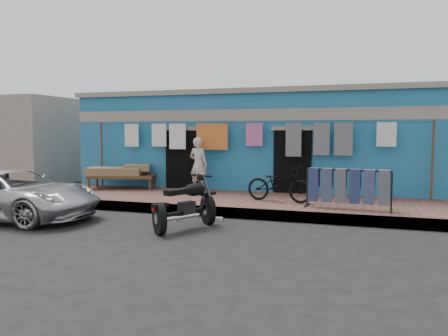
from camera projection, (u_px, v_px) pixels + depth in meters
ground at (194, 231)px, 9.01m from camera, size 80.00×80.00×0.00m
sidewalk at (235, 203)px, 11.84m from camera, size 28.00×3.00×0.25m
curb at (218, 212)px, 10.46m from camera, size 28.00×0.10×0.25m
building at (267, 142)px, 15.49m from camera, size 12.20×5.20×3.36m
neighbor_left at (18, 140)px, 18.89m from camera, size 6.00×5.00×3.40m
clothesline at (245, 140)px, 12.90m from camera, size 10.06×0.06×2.10m
car at (11, 193)px, 10.23m from camera, size 4.34×2.03×1.21m
seated_person at (198, 164)px, 13.19m from camera, size 0.65×0.50×1.63m
bicycle at (279, 180)px, 11.21m from camera, size 1.80×0.90×1.11m
motorcycle at (185, 203)px, 9.14m from camera, size 1.91×2.19×1.12m
charpoy at (123, 177)px, 13.85m from camera, size 2.68×2.14×0.73m
jeans_rack at (348, 188)px, 10.18m from camera, size 2.08×0.75×0.96m
litter_a at (219, 219)px, 10.05m from camera, size 0.19×0.16×0.07m
litter_b at (211, 218)px, 10.15m from camera, size 0.22×0.22×0.09m
litter_c at (176, 219)px, 10.08m from camera, size 0.20×0.21×0.07m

